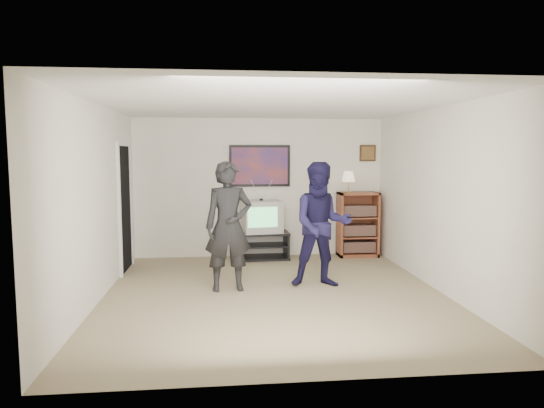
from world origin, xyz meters
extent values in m
cube|color=#807251|center=(0.00, 0.00, 0.00)|extent=(4.50, 5.00, 0.01)
cube|color=white|center=(0.00, 0.00, 2.50)|extent=(4.50, 5.00, 0.01)
cube|color=silver|center=(0.00, 2.50, 1.25)|extent=(4.50, 0.01, 2.50)
cube|color=silver|center=(-2.25, 0.00, 1.25)|extent=(0.01, 5.00, 2.50)
cube|color=silver|center=(2.25, 0.00, 1.25)|extent=(0.01, 5.00, 2.50)
cube|color=black|center=(0.01, 2.23, 0.46)|extent=(0.98, 0.57, 0.04)
cube|color=black|center=(0.01, 2.23, 0.02)|extent=(0.98, 0.57, 0.04)
cube|color=black|center=(-0.44, 2.23, 0.24)|extent=(0.06, 0.52, 0.48)
cube|color=black|center=(0.46, 2.23, 0.24)|extent=(0.06, 0.52, 0.48)
imported|color=black|center=(-0.60, 0.29, 0.88)|extent=(0.68, 0.49, 1.77)
imported|color=#171437|center=(0.70, 0.35, 0.88)|extent=(0.90, 0.73, 1.76)
cube|color=white|center=(-0.54, 0.50, 1.25)|extent=(0.06, 0.12, 0.03)
cube|color=white|center=(0.73, 0.62, 1.04)|extent=(0.04, 0.11, 0.03)
cube|color=black|center=(0.00, 2.48, 1.65)|extent=(1.10, 0.03, 0.75)
cube|color=white|center=(-0.55, 2.48, 1.95)|extent=(0.28, 0.02, 0.14)
cube|color=#352210|center=(2.00, 2.48, 1.88)|extent=(0.30, 0.03, 0.30)
cube|color=black|center=(-2.23, 1.60, 1.00)|extent=(0.03, 0.85, 2.00)
camera|label=1|loc=(-0.69, -6.26, 1.87)|focal=32.00mm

